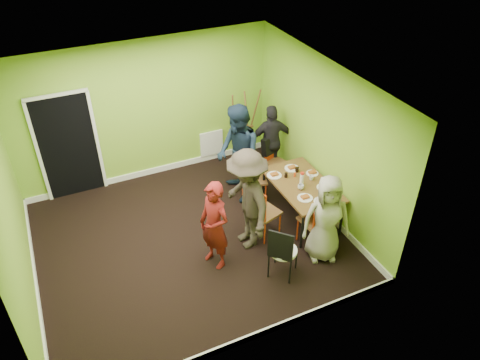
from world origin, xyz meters
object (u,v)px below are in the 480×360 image
object	(u,v)px
thermos	(302,180)
person_standing	(215,226)
chair_bentwood	(282,250)
easel	(244,127)
person_left_near	(247,200)
dining_table	(302,186)
person_left_far	(238,154)
blue_bottle	(322,186)
chair_left_near	(262,210)
person_front_end	(326,219)
chair_back_end	(271,150)
person_back_end	(271,141)
orange_bottle	(295,175)
chair_front_end	(318,219)
chair_left_far	(250,175)

from	to	relation	value
thermos	person_standing	bearing A→B (deg)	-168.01
chair_bentwood	easel	distance (m)	3.43
person_standing	easel	bearing A→B (deg)	123.80
person_standing	person_left_near	bearing A→B (deg)	85.87
dining_table	person_left_near	distance (m)	1.19
easel	chair_bentwood	bearing A→B (deg)	-105.63
person_left_far	blue_bottle	bearing A→B (deg)	37.04
chair_left_near	person_front_end	size ratio (longest dim) A/B	0.67
person_left_near	person_front_end	world-z (taller)	person_left_near
easel	person_standing	distance (m)	3.12
chair_back_end	person_front_end	distance (m)	2.40
person_back_end	person_front_end	distance (m)	2.50
chair_back_end	orange_bottle	xyz separation A→B (m)	(-0.14, -1.14, 0.16)
chair_bentwood	person_standing	bearing A→B (deg)	-174.33
chair_bentwood	person_left_near	size ratio (longest dim) A/B	0.55
thermos	blue_bottle	bearing A→B (deg)	-51.02
thermos	person_left_near	bearing A→B (deg)	-171.90
chair_left_near	easel	bearing A→B (deg)	144.50
easel	person_left_near	bearing A→B (deg)	-114.41
dining_table	chair_back_end	distance (m)	1.40
person_standing	person_left_near	xyz separation A→B (m)	(0.65, 0.22, 0.13)
chair_front_end	chair_bentwood	distance (m)	0.93
person_left_near	person_back_end	bearing A→B (deg)	141.00
chair_left_far	orange_bottle	bearing A→B (deg)	60.48
chair_back_end	person_back_end	world-z (taller)	person_back_end
chair_left_far	chair_back_end	bearing A→B (deg)	142.02
dining_table	thermos	xyz separation A→B (m)	(-0.05, -0.03, 0.17)
blue_bottle	orange_bottle	distance (m)	0.60
chair_left_near	thermos	world-z (taller)	chair_left_near
chair_back_end	person_back_end	distance (m)	0.17
chair_bentwood	thermos	xyz separation A→B (m)	(0.96, 1.07, 0.32)
chair_left_near	person_left_far	bearing A→B (deg)	156.84
chair_bentwood	person_standing	world-z (taller)	person_standing
person_left_near	person_front_end	distance (m)	1.28
chair_front_end	chair_bentwood	bearing A→B (deg)	-164.26
person_back_end	person_standing	bearing A→B (deg)	55.93
dining_table	chair_left_far	size ratio (longest dim) A/B	1.44
person_left_far	person_front_end	distance (m)	2.14
thermos	blue_bottle	world-z (taller)	thermos
chair_left_far	chair_front_end	size ratio (longest dim) A/B	1.01
chair_bentwood	chair_back_end	bearing A→B (deg)	112.20
chair_front_end	person_back_end	size ratio (longest dim) A/B	0.68
person_left_far	person_front_end	bearing A→B (deg)	18.92
chair_left_near	orange_bottle	world-z (taller)	chair_left_near
person_left_far	person_back_end	world-z (taller)	person_left_far
chair_front_end	blue_bottle	xyz separation A→B (m)	(0.32, 0.43, 0.28)
person_standing	chair_bentwood	bearing A→B (deg)	26.55
dining_table	blue_bottle	size ratio (longest dim) A/B	6.92
chair_left_far	chair_back_end	size ratio (longest dim) A/B	1.17
dining_table	chair_left_near	distance (m)	0.88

